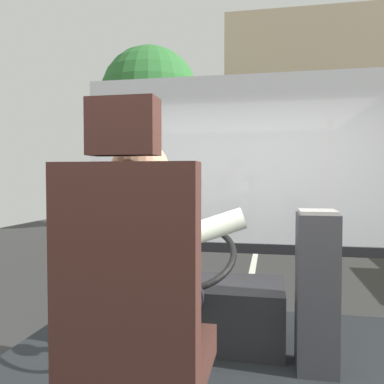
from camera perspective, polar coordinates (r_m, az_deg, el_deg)
The scene contains 8 objects.
ground at distance 10.69m, azimuth 9.26°, elevation -7.71°, with size 18.00×44.00×0.06m.
driver_seat at distance 1.47m, azimuth -8.05°, elevation -18.52°, with size 0.48×0.48×1.35m.
bus_driver at distance 1.52m, azimuth -6.69°, elevation -10.84°, with size 0.74×0.54×0.74m.
steering_console at distance 2.79m, azimuth 1.19°, elevation -16.24°, with size 1.10×1.02×0.83m.
fare_box at distance 2.45m, azimuth 17.34°, elevation -13.27°, with size 0.23×0.26×0.92m.
windshield_panel at distance 3.36m, azimuth 5.46°, elevation 1.19°, with size 2.50×0.08×1.48m.
street_tree at distance 13.67m, azimuth -6.01°, elevation 13.38°, with size 3.19×3.19×6.09m.
shop_building at distance 20.46m, azimuth 24.20°, elevation 9.26°, with size 13.03×5.40×8.77m.
Camera 1 is at (0.33, -1.73, 1.82)m, focal length 37.43 mm.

